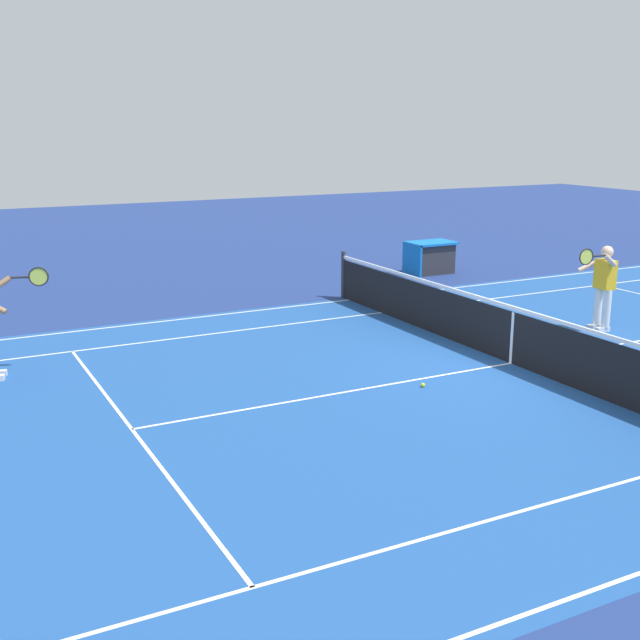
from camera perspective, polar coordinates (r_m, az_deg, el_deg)
name	(u,v)px	position (r m, az deg, el deg)	size (l,w,h in m)	color
ground_plane	(511,363)	(13.66, 13.59, -3.05)	(60.00, 60.00, 0.00)	navy
court_slab	(511,363)	(13.65, 13.59, -3.05)	(24.20, 11.40, 0.00)	#1E4C93
court_line_markings	(511,363)	(13.65, 13.60, -3.03)	(23.85, 11.05, 0.01)	white
tennis_net	(513,335)	(13.52, 13.71, -1.06)	(0.10, 11.70, 1.08)	#2D2D33
tennis_player_far	(603,283)	(16.12, 19.74, 2.51)	(1.10, 0.78, 1.70)	white
tennis_ball	(423,385)	(12.19, 7.43, -4.67)	(0.07, 0.07, 0.07)	#CCE01E
equipment_cart_tarped	(430,257)	(21.35, 7.91, 4.51)	(1.25, 0.84, 0.85)	#2D2D33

